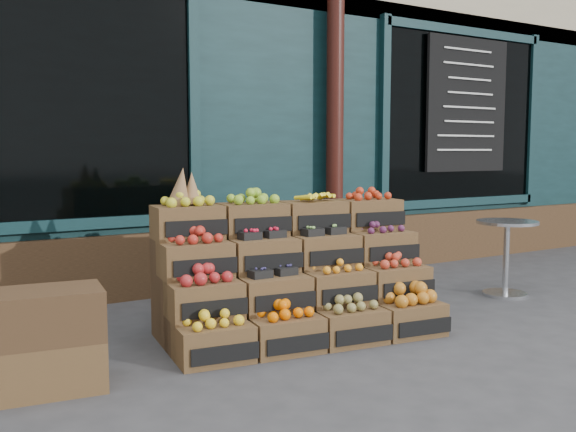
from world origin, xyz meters
TOP-DOWN VIEW (x-y plane):
  - ground at (0.00, 0.00)m, footprint 60.00×60.00m
  - shop_facade at (0.00, 5.11)m, footprint 12.00×6.24m
  - crate_display at (-0.28, 0.49)m, footprint 2.08×1.21m
  - spare_crates at (-2.07, 0.22)m, footprint 0.63×0.47m
  - bistro_table at (2.06, 0.50)m, footprint 0.56×0.56m
  - shopkeeper at (-1.73, 2.81)m, footprint 0.86×0.71m

SIDE VIEW (x-z plane):
  - ground at x=0.00m, z-range 0.00..0.00m
  - spare_crates at x=-2.07m, z-range 0.00..0.58m
  - crate_display at x=-0.28m, z-range -0.24..1.00m
  - bistro_table at x=2.06m, z-range 0.09..0.79m
  - shopkeeper at x=-1.73m, z-range 0.00..2.01m
  - shop_facade at x=0.00m, z-range 0.00..4.80m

